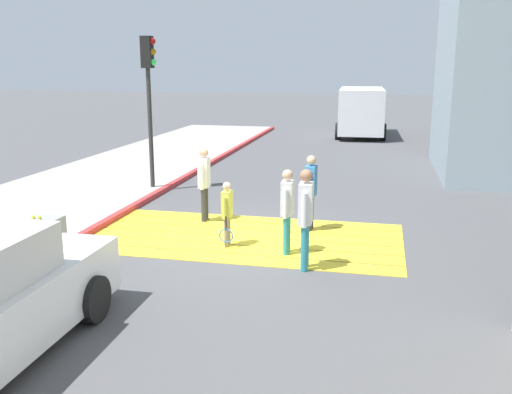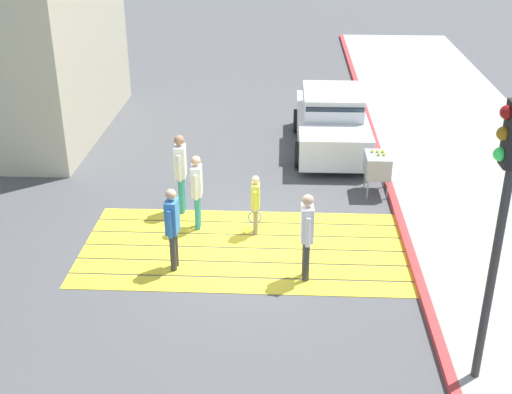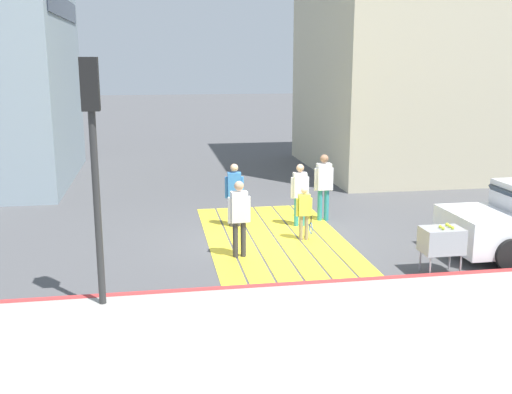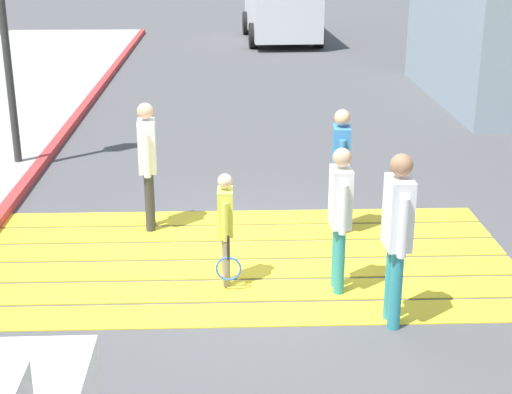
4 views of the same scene
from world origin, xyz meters
The scene contains 12 objects.
ground_plane centered at (0.00, 0.00, 0.00)m, with size 120.00×120.00×0.00m, color #4C4C4F.
crosswalk_stripes centered at (0.00, 0.00, 0.01)m, with size 6.40×3.25×0.01m.
sidewalk_west centered at (-5.60, 0.00, 0.06)m, with size 4.80×40.00×0.12m, color #9E9B93.
curb_painted centered at (-3.25, 0.00, 0.07)m, with size 0.16×40.00×0.13m, color #BC3333.
van_down_street centered at (1.63, 17.87, 1.28)m, with size 2.53×5.28×2.35m.
traffic_light_corner centered at (-3.58, 3.75, 3.04)m, with size 0.39×0.28×4.24m.
tennis_ball_cart centered at (-2.90, -2.78, 0.70)m, with size 0.56×0.80×1.02m.
pedestrian_adult_lead centered at (1.25, 0.81, 0.95)m, with size 0.23×0.48×1.64m.
pedestrian_adult_trailing centered at (-1.19, 1.04, 0.98)m, with size 0.24×0.49×1.69m.
pedestrian_adult_side centered at (1.01, -0.83, 0.94)m, with size 0.21×0.48×1.62m.
pedestrian_teen_behind centered at (1.46, -1.59, 1.04)m, with size 0.24×0.52×1.78m.
pedestrian_child_with_racket centered at (-0.20, -0.65, 0.73)m, with size 0.28×0.39×1.29m.
Camera 1 is at (2.65, -10.86, 3.49)m, focal length 39.55 mm.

